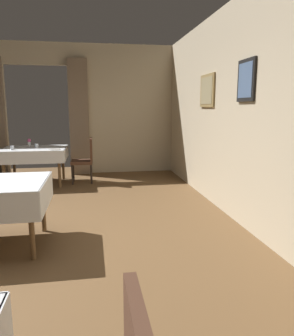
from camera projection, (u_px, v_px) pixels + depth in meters
wall_right at (258, 112)px, 3.94m from camera, size 0.16×8.40×3.00m
wall_back at (38, 109)px, 7.46m from camera, size 6.40×0.27×3.00m
dining_table_far at (35, 152)px, 6.61m from camera, size 1.26×1.07×0.75m
chair_far_right at (86, 158)px, 6.81m from camera, size 0.44×0.44×0.93m
flower_vase_far at (29, 143)px, 6.75m from camera, size 0.07×0.07×0.17m
glass_far_b at (12, 148)px, 6.28m from camera, size 0.07×0.07×0.08m
glass_far_c at (37, 146)px, 6.58m from camera, size 0.07×0.07×0.09m
plate_far_d at (54, 149)px, 6.33m from camera, size 0.22×0.22×0.01m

